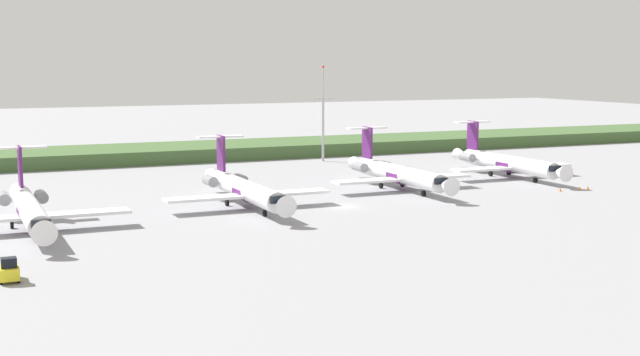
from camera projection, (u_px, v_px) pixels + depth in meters
ground_plane at (267, 179)px, 145.25m from camera, size 500.00×500.00×0.00m
grass_berm at (205, 151)px, 178.14m from camera, size 320.00×20.00×2.69m
regional_jet_nearest at (29, 209)px, 101.34m from camera, size 22.81×31.00×9.00m
regional_jet_second at (244, 189)px, 117.28m from camera, size 22.81×31.00×9.00m
regional_jet_third at (397, 173)px, 133.70m from camera, size 22.81×31.00×9.00m
regional_jet_fourth at (506, 162)px, 147.91m from camera, size 22.81×31.00×9.00m
antenna_mast at (323, 121)px, 170.78m from camera, size 4.40×0.50×18.97m
baggage_tug at (9, 271)px, 77.69m from camera, size 1.72×3.20×2.30m
safety_cone_front_marker at (560, 190)px, 131.78m from camera, size 0.44×0.44×0.55m
safety_cone_mid_marker at (580, 188)px, 133.18m from camera, size 0.44×0.44×0.55m
safety_cone_rear_marker at (588, 188)px, 133.78m from camera, size 0.44×0.44×0.55m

